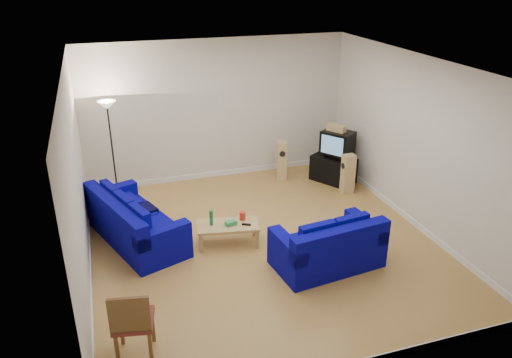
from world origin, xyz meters
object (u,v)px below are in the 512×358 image
object	(u,v)px
television	(338,143)
sofa_three_seat	(133,225)
tv_stand	(333,169)
coffee_table	(228,227)
sofa_loveseat	(329,249)

from	to	relation	value
television	sofa_three_seat	bearing A→B (deg)	-109.36
sofa_three_seat	tv_stand	size ratio (longest dim) A/B	2.58
sofa_three_seat	coffee_table	world-z (taller)	sofa_three_seat
sofa_three_seat	sofa_loveseat	world-z (taller)	sofa_three_seat
sofa_loveseat	tv_stand	size ratio (longest dim) A/B	1.91
coffee_table	television	distance (m)	3.68
sofa_three_seat	television	bearing A→B (deg)	85.40
sofa_loveseat	television	bearing A→B (deg)	55.00
coffee_table	tv_stand	bearing A→B (deg)	32.88
sofa_three_seat	television	distance (m)	4.90
coffee_table	tv_stand	xyz separation A→B (m)	(3.03, 1.96, -0.05)
tv_stand	television	bearing A→B (deg)	24.09
sofa_loveseat	coffee_table	distance (m)	1.85
sofa_three_seat	sofa_loveseat	bearing A→B (deg)	38.42
coffee_table	television	size ratio (longest dim) A/B	1.41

